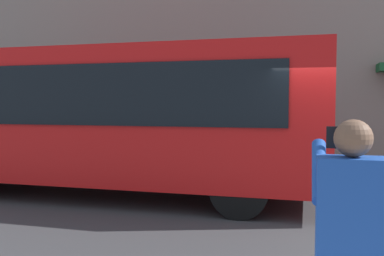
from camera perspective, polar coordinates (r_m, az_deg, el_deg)
The scene contains 3 objects.
ground_plane at distance 7.76m, azimuth 20.36°, elevation -11.37°, with size 60.00×60.00×0.00m, color #38383A.
red_bus at distance 9.05m, azimuth -11.69°, elevation 1.62°, with size 9.05×2.54×3.08m.
pedestrian_photographer at distance 2.72m, azimuth 20.76°, elevation -13.97°, with size 0.53×0.52×1.70m.
Camera 1 is at (0.71, 7.48, 1.94)m, focal length 39.49 mm.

